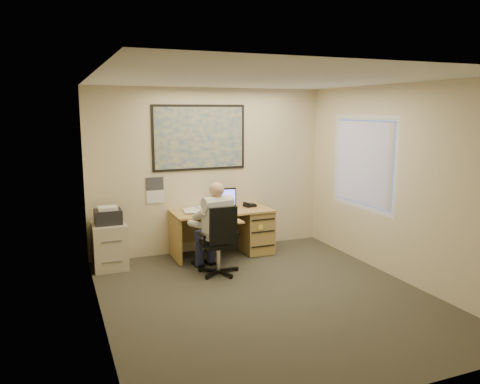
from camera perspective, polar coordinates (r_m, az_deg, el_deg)
name	(u,v)px	position (r m, az deg, el deg)	size (l,w,h in m)	color
room_shell	(268,193)	(5.71, 3.45, -0.07)	(4.00, 4.50, 2.70)	#37342A
desk	(240,227)	(7.76, 0.06, -4.24)	(1.60, 0.97, 1.07)	tan
world_map	(199,138)	(7.65, -4.97, 6.62)	(1.56, 0.03, 1.06)	#1E4C93
wall_calendar	(155,190)	(7.57, -10.32, 0.20)	(0.28, 0.01, 0.42)	white
window_blinds	(363,163)	(7.37, 14.73, 3.47)	(0.06, 1.40, 1.30)	beige
filing_cabinet	(109,242)	(7.29, -15.65, -5.84)	(0.49, 0.58, 0.94)	beige
office_chair	(219,254)	(6.77, -2.52, -7.62)	(0.61, 0.61, 1.03)	black
person	(217,228)	(6.74, -2.77, -4.43)	(0.57, 0.81, 1.34)	silver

